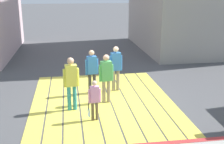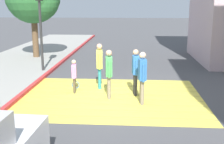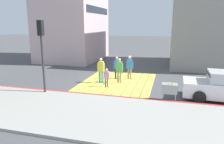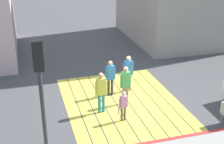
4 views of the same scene
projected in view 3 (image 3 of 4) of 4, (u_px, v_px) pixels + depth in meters
name	position (u px, v px, depth m)	size (l,w,h in m)	color
ground_plane	(118.00, 82.00, 14.92)	(120.00, 120.00, 0.00)	#4C4C4F
crosswalk_stripes	(118.00, 82.00, 14.92)	(6.40, 4.90, 0.01)	#EAD64C
sidewalk_west	(89.00, 113.00, 9.64)	(4.80, 40.00, 0.12)	#9E9B93
curb_painted	(104.00, 96.00, 11.85)	(0.16, 40.00, 0.13)	#BC3333
building_far_north	(73.00, 15.00, 23.69)	(8.00, 6.03, 10.00)	beige
building_far_south	(211.00, 9.00, 19.90)	(8.00, 7.04, 10.94)	gray
traffic_light_corner	(42.00, 42.00, 11.79)	(0.39, 0.28, 4.24)	#2D2D2D
tennis_ball_cart	(170.00, 88.00, 11.13)	(0.56, 0.80, 1.02)	#99999E
pedestrian_adult_lead	(101.00, 69.00, 14.45)	(0.27, 0.52, 1.78)	teal
pedestrian_adult_trailing	(130.00, 66.00, 15.51)	(0.28, 0.51, 1.76)	gray
pedestrian_adult_side	(117.00, 66.00, 15.56)	(0.27, 0.49, 1.69)	#333338
pedestrian_teen_behind	(119.00, 69.00, 14.58)	(0.27, 0.50, 1.72)	gray
pedestrian_child_with_racket	(106.00, 77.00, 13.53)	(0.28, 0.40, 1.27)	brown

